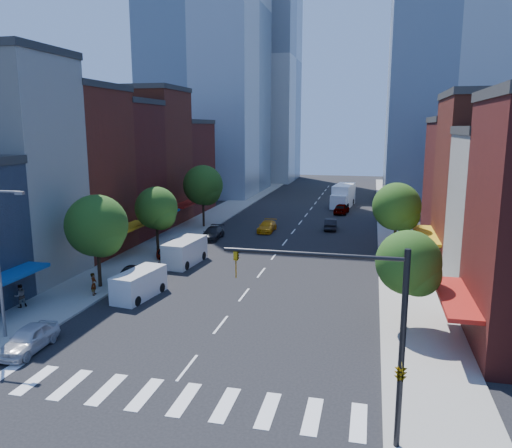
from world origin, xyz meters
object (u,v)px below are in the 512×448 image
Objects in this scene: parked_car_second at (132,276)px; parked_car_third at (176,248)px; parked_car_rear at (212,233)px; traffic_car_oncoming at (331,224)px; cargo_van_far at (184,252)px; pedestrian_near at (94,284)px; cargo_van_near at (138,285)px; pedestrian_far at (20,296)px; box_truck at (343,196)px; parked_car_front at (29,339)px; traffic_car_far at (342,209)px; taxi at (267,226)px.

parked_car_third is (0.00, 9.18, 0.09)m from parked_car_second.
traffic_car_oncoming is (12.64, 8.42, 0.01)m from parked_car_rear.
parked_car_second is 6.89m from cargo_van_far.
pedestrian_near is (-2.53, -20.80, 0.33)m from parked_car_rear.
pedestrian_far is (-6.92, -4.10, -0.04)m from cargo_van_near.
parked_car_third is 1.10× the size of cargo_van_near.
box_truck reaches higher than pedestrian_far.
pedestrian_near is at bearing -108.32° from parked_car_second.
parked_car_second is 0.81× the size of cargo_van_near.
box_truck is at bearing 63.22° from parked_car_rear.
parked_car_front is at bearing -90.68° from cargo_van_far.
traffic_car_oncoming is at bearing 45.49° from parked_car_third.
parked_car_second is 0.90× the size of traffic_car_far.
traffic_car_far reaches higher than taxi.
taxi is at bearing -168.45° from pedestrian_far.
pedestrian_near reaches higher than traffic_car_far.
cargo_van_near is 9.53m from cargo_van_far.
traffic_car_far is (14.42, 28.51, 0.01)m from parked_car_third.
taxi is 2.63× the size of pedestrian_near.
parked_car_third is (0.00, 21.83, 0.05)m from parked_car_front.
parked_car_rear is 25.09m from pedestrian_far.
parked_car_second is at bearing -34.78° from pedestrian_near.
taxi is 2.70× the size of pedestrian_far.
taxi is (6.38, 22.68, -0.03)m from parked_car_second.
parked_car_front reaches higher than taxi.
traffic_car_far is at bearing -34.63° from pedestrian_near.
pedestrian_far reaches higher than parked_car_third.
pedestrian_far is (-6.88, -13.64, -0.16)m from cargo_van_far.
parked_car_rear is (1.17, 8.12, -0.10)m from parked_car_third.
taxi is (4.44, 16.08, -0.49)m from cargo_van_far.
pedestrian_near reaches higher than parked_car_second.
traffic_car_oncoming is at bearing -177.40° from pedestrian_far.
taxi is at bearing 19.01° from traffic_car_oncoming.
parked_car_second is 3.77m from pedestrian_near.
cargo_van_far is (0.76, -10.70, 0.47)m from parked_car_rear.
pedestrian_near is (-3.29, -10.10, -0.14)m from cargo_van_far.
pedestrian_far is at bearing 57.04° from traffic_car_oncoming.
parked_car_front is at bearing 67.03° from traffic_car_oncoming.
pedestrian_near reaches higher than pedestrian_far.
parked_car_front is 12.65m from parked_car_second.
parked_car_third reaches higher than taxi.
taxi is (4.40, 25.62, -0.37)m from cargo_van_near.
parked_car_front reaches higher than parked_car_second.
parked_car_front is at bearing 80.62° from traffic_car_far.
parked_car_front is at bearing -93.64° from cargo_van_near.
pedestrian_far is at bearing -122.30° from parked_car_second.
cargo_van_near is at bearing 75.41° from parked_car_front.
cargo_van_near is 1.13× the size of taxi.
parked_car_third is 16.95m from pedestrian_far.
cargo_van_far is (1.94, -2.58, 0.37)m from parked_car_third.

